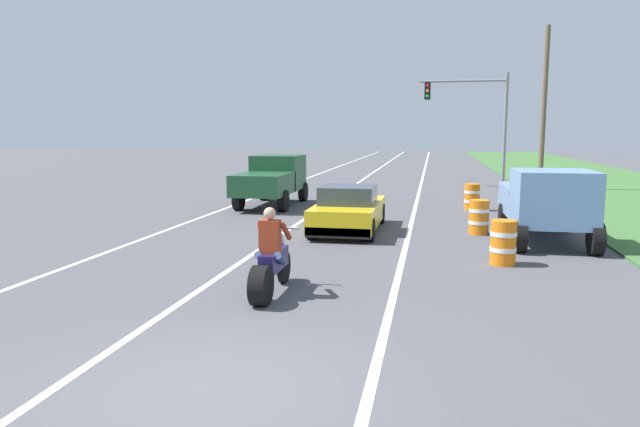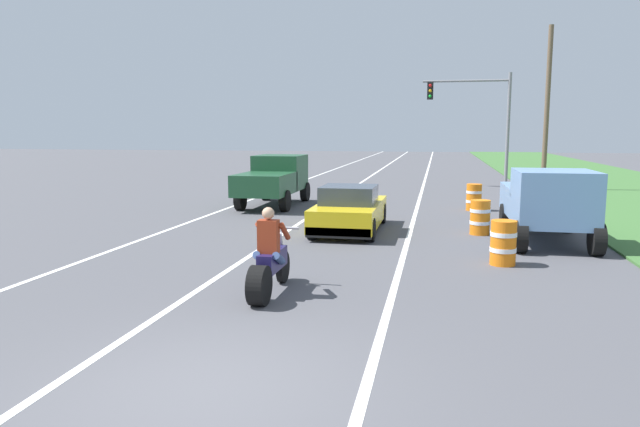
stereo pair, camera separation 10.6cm
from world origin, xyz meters
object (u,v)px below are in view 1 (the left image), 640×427
(construction_barrel_mid, at_px, (479,217))
(construction_barrel_far, at_px, (472,197))
(sports_car_yellow, at_px, (349,210))
(traffic_light_mast_near, at_px, (478,112))
(pickup_truck_right_shoulder_light_blue, at_px, (546,200))
(construction_barrel_nearest, at_px, (503,242))
(motorcycle_with_rider, at_px, (270,264))
(pickup_truck_left_lane_dark_green, at_px, (272,178))

(construction_barrel_mid, relative_size, construction_barrel_far, 1.00)
(sports_car_yellow, relative_size, traffic_light_mast_near, 0.72)
(pickup_truck_right_shoulder_light_blue, xyz_separation_m, construction_barrel_mid, (-1.67, 0.70, -0.60))
(traffic_light_mast_near, bearing_deg, sports_car_yellow, -107.15)
(pickup_truck_right_shoulder_light_blue, bearing_deg, construction_barrel_far, 104.54)
(construction_barrel_nearest, bearing_deg, traffic_light_mast_near, 87.90)
(motorcycle_with_rider, distance_m, construction_barrel_far, 13.23)
(traffic_light_mast_near, bearing_deg, pickup_truck_left_lane_dark_green, -130.84)
(motorcycle_with_rider, xyz_separation_m, sports_car_yellow, (0.39, 7.09, 0.04))
(pickup_truck_right_shoulder_light_blue, distance_m, construction_barrel_far, 6.17)
(construction_barrel_mid, bearing_deg, sports_car_yellow, -177.33)
(motorcycle_with_rider, height_order, sports_car_yellow, motorcycle_with_rider)
(motorcycle_with_rider, xyz_separation_m, construction_barrel_far, (4.30, 12.51, -0.09))
(sports_car_yellow, bearing_deg, traffic_light_mast_near, 72.85)
(pickup_truck_left_lane_dark_green, bearing_deg, construction_barrel_far, 0.52)
(motorcycle_with_rider, bearing_deg, sports_car_yellow, 86.81)
(motorcycle_with_rider, relative_size, pickup_truck_left_lane_dark_green, 0.46)
(motorcycle_with_rider, relative_size, construction_barrel_nearest, 2.21)
(traffic_light_mast_near, xyz_separation_m, construction_barrel_mid, (-0.93, -15.08, -3.49))
(sports_car_yellow, xyz_separation_m, pickup_truck_right_shoulder_light_blue, (5.45, -0.52, 0.48))
(motorcycle_with_rider, xyz_separation_m, pickup_truck_right_shoulder_light_blue, (5.84, 6.57, 0.51))
(construction_barrel_mid, bearing_deg, pickup_truck_right_shoulder_light_blue, -22.73)
(motorcycle_with_rider, bearing_deg, construction_barrel_mid, 60.15)
(motorcycle_with_rider, distance_m, pickup_truck_right_shoulder_light_blue, 8.80)
(pickup_truck_left_lane_dark_green, bearing_deg, traffic_light_mast_near, 49.16)
(sports_car_yellow, relative_size, construction_barrel_mid, 4.30)
(pickup_truck_right_shoulder_light_blue, height_order, construction_barrel_nearest, pickup_truck_right_shoulder_light_blue)
(pickup_truck_left_lane_dark_green, height_order, construction_barrel_far, pickup_truck_left_lane_dark_green)
(construction_barrel_mid, bearing_deg, traffic_light_mast_near, 86.46)
(pickup_truck_right_shoulder_light_blue, relative_size, construction_barrel_mid, 4.80)
(pickup_truck_right_shoulder_light_blue, bearing_deg, construction_barrel_nearest, -114.30)
(sports_car_yellow, height_order, traffic_light_mast_near, traffic_light_mast_near)
(sports_car_yellow, height_order, construction_barrel_mid, sports_car_yellow)
(pickup_truck_right_shoulder_light_blue, distance_m, traffic_light_mast_near, 16.06)
(pickup_truck_right_shoulder_light_blue, bearing_deg, traffic_light_mast_near, 92.67)
(motorcycle_with_rider, relative_size, pickup_truck_right_shoulder_light_blue, 0.46)
(sports_car_yellow, xyz_separation_m, traffic_light_mast_near, (4.71, 15.26, 3.37))
(construction_barrel_nearest, height_order, construction_barrel_mid, same)
(pickup_truck_right_shoulder_light_blue, xyz_separation_m, construction_barrel_nearest, (-1.43, -3.17, -0.60))
(traffic_light_mast_near, height_order, construction_barrel_nearest, traffic_light_mast_near)
(motorcycle_with_rider, height_order, traffic_light_mast_near, traffic_light_mast_near)
(pickup_truck_left_lane_dark_green, distance_m, pickup_truck_right_shoulder_light_blue, 11.00)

